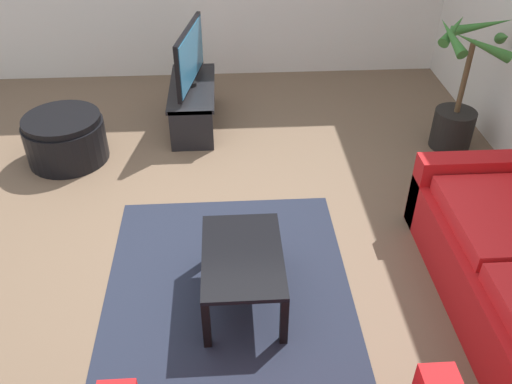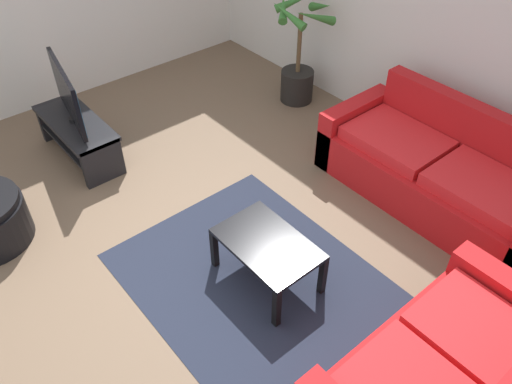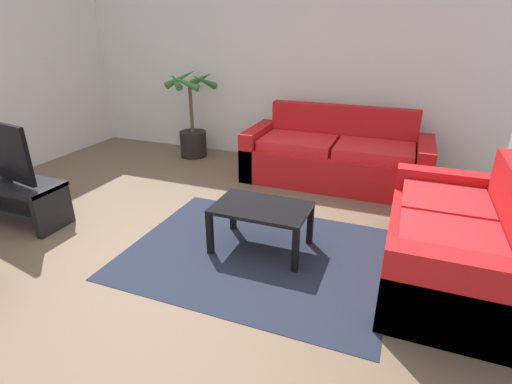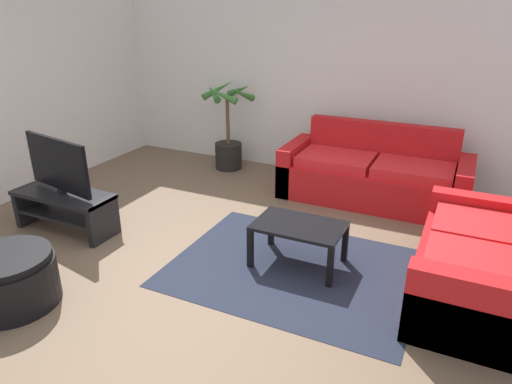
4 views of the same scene
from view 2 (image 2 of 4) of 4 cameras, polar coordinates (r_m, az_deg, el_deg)
The scene contains 9 objects.
ground_plane at distance 4.45m, azimuth -9.76°, elevation -6.43°, with size 6.60×6.60×0.00m, color brown.
wall_back at distance 5.46m, azimuth 17.51°, elevation 19.09°, with size 6.00×0.06×2.70m, color silver.
couch_main at distance 4.95m, azimuth 19.85°, elevation 1.88°, with size 2.20×0.90×0.90m.
couch_loveseat at distance 3.53m, azimuth 20.42°, elevation -19.47°, with size 0.90×1.68×0.90m.
tv_stand at distance 5.52m, azimuth -19.34°, elevation 6.23°, with size 1.10×0.45×0.43m.
tv at distance 5.29m, azimuth -20.41°, elevation 10.29°, with size 0.97×0.22×0.59m.
coffee_table at distance 3.92m, azimuth 1.29°, elevation -6.30°, with size 0.81×0.52×0.41m.
area_rug at distance 4.14m, azimuth 0.15°, elevation -10.19°, with size 2.20×1.70×0.01m, color #1E2333.
potted_palm at distance 6.13m, azimuth 4.75°, elevation 14.06°, with size 0.75×0.71×1.26m.
Camera 2 is at (2.75, -1.32, 3.23)m, focal length 35.70 mm.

